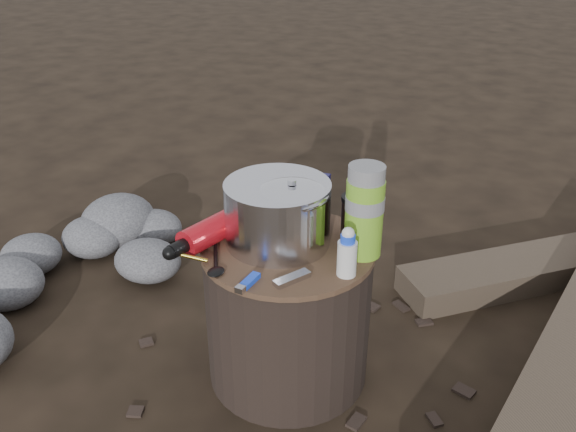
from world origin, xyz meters
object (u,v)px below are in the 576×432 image
at_px(stump, 288,312).
at_px(travel_mug, 355,216).
at_px(thermos, 364,212).
at_px(camping_pot, 292,216).
at_px(fuel_bottle, 217,228).

bearing_deg(stump, travel_mug, 47.98).
xyz_separation_m(thermos, travel_mug, (-0.05, 0.08, -0.06)).
distance_m(stump, travel_mug, 0.31).
distance_m(camping_pot, travel_mug, 0.18).
relative_size(stump, thermos, 1.89).
height_order(camping_pot, fuel_bottle, camping_pot).
xyz_separation_m(stump, travel_mug, (0.12, 0.13, 0.25)).
distance_m(stump, thermos, 0.36).
height_order(camping_pot, thermos, thermos).
xyz_separation_m(camping_pot, fuel_bottle, (-0.18, -0.05, -0.05)).
height_order(stump, fuel_bottle, fuel_bottle).
bearing_deg(stump, thermos, 18.64).
xyz_separation_m(stump, camping_pot, (0.01, 0.00, 0.28)).
bearing_deg(travel_mug, thermos, -56.67).
bearing_deg(travel_mug, fuel_bottle, -147.75).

